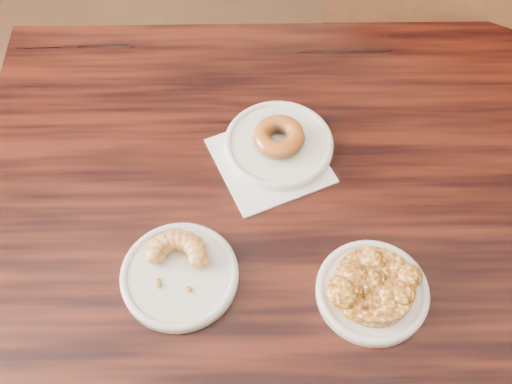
# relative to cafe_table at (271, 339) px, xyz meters

# --- Properties ---
(cafe_table) EXTENTS (1.06, 1.06, 0.75)m
(cafe_table) POSITION_rel_cafe_table_xyz_m (0.00, 0.00, 0.00)
(cafe_table) COLOR black
(cafe_table) RESTS_ON floor
(chair_far) EXTENTS (0.64, 0.64, 0.90)m
(chair_far) POSITION_rel_cafe_table_xyz_m (0.35, 0.77, 0.08)
(chair_far) COLOR black
(chair_far) RESTS_ON floor
(napkin) EXTENTS (0.22, 0.22, 0.00)m
(napkin) POSITION_rel_cafe_table_xyz_m (-0.02, 0.16, 0.38)
(napkin) COLOR white
(napkin) RESTS_ON cafe_table
(plate_donut) EXTENTS (0.18, 0.18, 0.01)m
(plate_donut) POSITION_rel_cafe_table_xyz_m (-0.01, 0.19, 0.39)
(plate_donut) COLOR white
(plate_donut) RESTS_ON napkin
(plate_cruller) EXTENTS (0.17, 0.17, 0.01)m
(plate_cruller) POSITION_rel_cafe_table_xyz_m (-0.13, -0.06, 0.38)
(plate_cruller) COLOR silver
(plate_cruller) RESTS_ON cafe_table
(plate_fritter) EXTENTS (0.16, 0.16, 0.01)m
(plate_fritter) POSITION_rel_cafe_table_xyz_m (0.14, -0.06, 0.38)
(plate_fritter) COLOR white
(plate_fritter) RESTS_ON cafe_table
(glazed_donut) EXTENTS (0.08, 0.08, 0.03)m
(glazed_donut) POSITION_rel_cafe_table_xyz_m (-0.01, 0.19, 0.41)
(glazed_donut) COLOR maroon
(glazed_donut) RESTS_ON plate_donut
(apple_fritter) EXTENTS (0.16, 0.16, 0.04)m
(apple_fritter) POSITION_rel_cafe_table_xyz_m (0.14, -0.06, 0.41)
(apple_fritter) COLOR #3F2006
(apple_fritter) RESTS_ON plate_fritter
(cruller_fragment) EXTENTS (0.11, 0.11, 0.03)m
(cruller_fragment) POSITION_rel_cafe_table_xyz_m (-0.13, -0.06, 0.40)
(cruller_fragment) COLOR brown
(cruller_fragment) RESTS_ON plate_cruller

